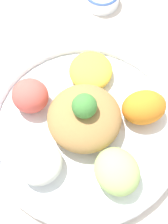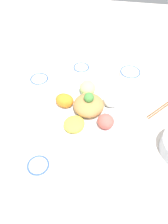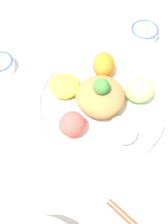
% 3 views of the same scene
% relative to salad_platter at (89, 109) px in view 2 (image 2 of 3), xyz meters
% --- Properties ---
extents(ground_plane, '(2.40, 2.40, 0.00)m').
position_rel_salad_platter_xyz_m(ground_plane, '(-0.01, 0.02, -0.03)').
color(ground_plane, silver).
extents(salad_platter, '(0.37, 0.37, 0.12)m').
position_rel_salad_platter_xyz_m(salad_platter, '(0.00, 0.00, 0.00)').
color(salad_platter, white).
rests_on(salad_platter, ground_plane).
extents(sauce_bowl_red, '(0.09, 0.09, 0.03)m').
position_rel_salad_platter_xyz_m(sauce_bowl_red, '(-0.16, -0.28, -0.01)').
color(sauce_bowl_red, white).
rests_on(sauce_bowl_red, ground_plane).
extents(rice_bowl_blue, '(0.09, 0.09, 0.03)m').
position_rel_salad_platter_xyz_m(rice_bowl_blue, '(-0.28, -0.08, -0.01)').
color(rice_bowl_blue, white).
rests_on(rice_bowl_blue, ground_plane).
extents(sauce_bowl_dark, '(0.11, 0.11, 0.03)m').
position_rel_salad_platter_xyz_m(sauce_bowl_dark, '(-0.29, 0.18, -0.01)').
color(sauce_bowl_dark, white).
rests_on(sauce_bowl_dark, ground_plane).
extents(rice_bowl_plain, '(0.08, 0.08, 0.03)m').
position_rel_salad_platter_xyz_m(rice_bowl_plain, '(0.30, -0.14, -0.01)').
color(rice_bowl_plain, white).
rests_on(rice_bowl_plain, ground_plane).
extents(chopsticks_pair_near, '(0.18, 0.17, 0.01)m').
position_rel_salad_platter_xyz_m(chopsticks_pair_near, '(-0.10, 0.34, -0.03)').
color(chopsticks_pair_near, brown).
rests_on(chopsticks_pair_near, ground_plane).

